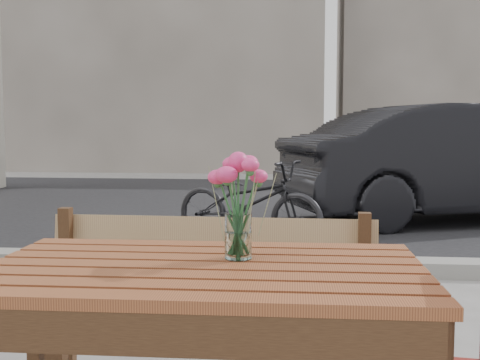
# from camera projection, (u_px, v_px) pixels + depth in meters

# --- Properties ---
(street) EXTENTS (30.00, 8.12, 0.12)m
(street) POSITION_uv_depth(u_px,v_px,m) (258.00, 225.00, 6.81)
(street) COLOR black
(street) RESTS_ON ground
(backdrop_buildings) EXTENTS (15.50, 4.00, 8.00)m
(backdrop_buildings) POSITION_uv_depth(u_px,v_px,m) (290.00, 31.00, 15.71)
(backdrop_buildings) COLOR slate
(backdrop_buildings) RESTS_ON ground
(main_table) EXTENTS (1.24, 0.74, 0.76)m
(main_table) POSITION_uv_depth(u_px,v_px,m) (205.00, 308.00, 1.71)
(main_table) COLOR brown
(main_table) RESTS_ON ground
(main_bench) EXTENTS (1.34, 0.42, 0.83)m
(main_bench) POSITION_uv_depth(u_px,v_px,m) (208.00, 290.00, 2.38)
(main_bench) COLOR #9A7650
(main_bench) RESTS_ON ground
(main_vase) EXTENTS (0.17, 0.17, 0.31)m
(main_vase) POSITION_uv_depth(u_px,v_px,m) (238.00, 193.00, 1.76)
(main_vase) COLOR white
(main_vase) RESTS_ON main_table
(parked_car) EXTENTS (4.47, 2.79, 1.39)m
(parked_car) POSITION_uv_depth(u_px,v_px,m) (457.00, 163.00, 7.27)
(parked_car) COLOR black
(parked_car) RESTS_ON ground
(bicycle) EXTENTS (1.66, 1.11, 0.82)m
(bicycle) POSITION_uv_depth(u_px,v_px,m) (249.00, 202.00, 5.83)
(bicycle) COLOR black
(bicycle) RESTS_ON ground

